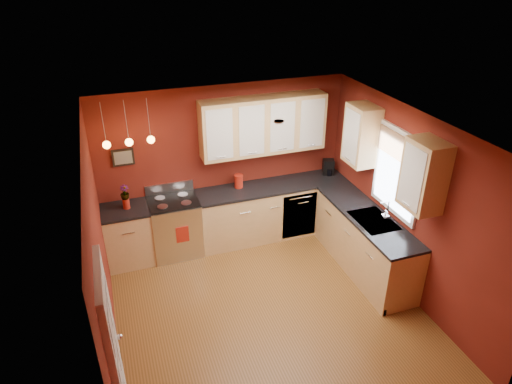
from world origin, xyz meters
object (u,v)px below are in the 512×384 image
object	(u,v)px
sink	(373,222)
soap_pump	(385,217)
red_canister	(239,181)
coffee_maker	(328,168)
gas_range	(175,226)

from	to	relation	value
sink	soap_pump	distance (m)	0.20
red_canister	coffee_maker	size ratio (longest dim) A/B	0.84
coffee_maker	soap_pump	world-z (taller)	coffee_maker
gas_range	coffee_maker	distance (m)	2.76
gas_range	red_canister	world-z (taller)	red_canister
gas_range	soap_pump	xyz separation A→B (m)	(2.71, -1.63, 0.56)
red_canister	coffee_maker	xyz separation A→B (m)	(1.60, -0.03, 0.01)
coffee_maker	soap_pump	bearing A→B (deg)	-72.21
gas_range	red_canister	xyz separation A→B (m)	(1.10, 0.11, 0.57)
sink	soap_pump	bearing A→B (deg)	-54.65
coffee_maker	sink	bearing A→B (deg)	-75.44
sink	coffee_maker	xyz separation A→B (m)	(0.08, 1.58, 0.15)
red_canister	gas_range	bearing A→B (deg)	-174.06
gas_range	sink	bearing A→B (deg)	-29.78
coffee_maker	soap_pump	size ratio (longest dim) A/B	1.26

